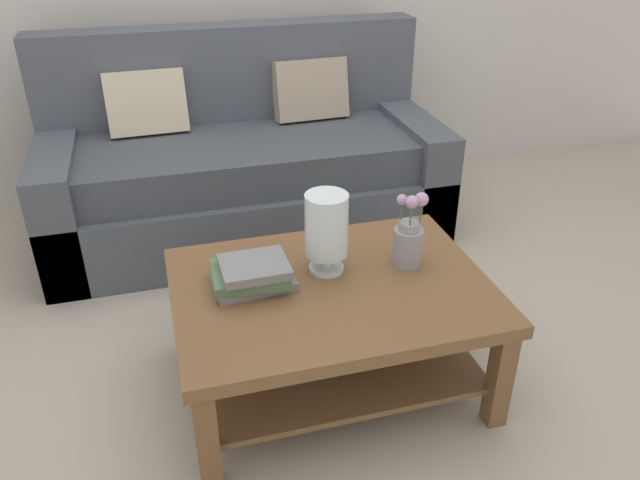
# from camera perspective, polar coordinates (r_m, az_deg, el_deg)

# --- Properties ---
(ground_plane) EXTENTS (10.00, 10.00, 0.00)m
(ground_plane) POSITION_cam_1_polar(r_m,az_deg,el_deg) (2.78, -1.55, -7.89)
(ground_plane) COLOR #ADA393
(couch) EXTENTS (2.06, 0.90, 1.06)m
(couch) POSITION_cam_1_polar(r_m,az_deg,el_deg) (3.44, -6.94, 6.61)
(couch) COLOR #474C56
(couch) RESTS_ON ground
(coffee_table) EXTENTS (1.12, 0.83, 0.45)m
(coffee_table) POSITION_cam_1_polar(r_m,az_deg,el_deg) (2.30, 0.92, -6.75)
(coffee_table) COLOR brown
(coffee_table) RESTS_ON ground
(book_stack_main) EXTENTS (0.29, 0.23, 0.10)m
(book_stack_main) POSITION_cam_1_polar(r_m,az_deg,el_deg) (2.21, -6.20, -3.11)
(book_stack_main) COLOR slate
(book_stack_main) RESTS_ON coffee_table
(glass_hurricane_vase) EXTENTS (0.16, 0.16, 0.31)m
(glass_hurricane_vase) POSITION_cam_1_polar(r_m,az_deg,el_deg) (2.23, 0.59, 1.14)
(glass_hurricane_vase) COLOR silver
(glass_hurricane_vase) RESTS_ON coffee_table
(flower_pitcher) EXTENTS (0.12, 0.11, 0.29)m
(flower_pitcher) POSITION_cam_1_polar(r_m,az_deg,el_deg) (2.32, 8.08, 0.07)
(flower_pitcher) COLOR gray
(flower_pitcher) RESTS_ON coffee_table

